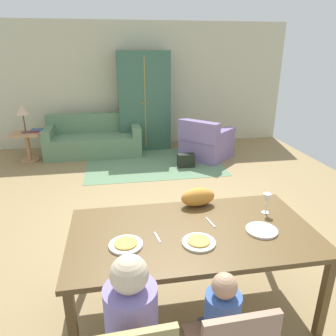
{
  "coord_description": "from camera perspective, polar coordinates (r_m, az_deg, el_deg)",
  "views": [
    {
      "loc": [
        -0.57,
        -3.61,
        2.11
      ],
      "look_at": [
        -0.0,
        -0.29,
        0.85
      ],
      "focal_mm": 33.89,
      "sensor_mm": 36.0,
      "label": 1
    }
  ],
  "objects": [
    {
      "name": "handbag",
      "position": [
        6.04,
        3.25,
        1.37
      ],
      "size": [
        0.32,
        0.16,
        0.26
      ],
      "primitive_type": "cube",
      "color": "black",
      "rests_on": "ground_plane"
    },
    {
      "name": "side_table",
      "position": [
        6.91,
        -23.96,
        4.21
      ],
      "size": [
        0.56,
        0.56,
        0.58
      ],
      "color": "tan",
      "rests_on": "ground_plane"
    },
    {
      "name": "ground_plane",
      "position": [
        4.73,
        -1.74,
        -6.14
      ],
      "size": [
        6.87,
        6.34,
        0.02
      ],
      "primitive_type": "cube",
      "color": "olive"
    },
    {
      "name": "wine_glass",
      "position": [
        2.9,
        17.33,
        -5.39
      ],
      "size": [
        0.07,
        0.07,
        0.19
      ],
      "color": "silver",
      "rests_on": "dining_table"
    },
    {
      "name": "couch",
      "position": [
        6.97,
        -13.18,
        4.95
      ],
      "size": [
        1.96,
        0.86,
        0.82
      ],
      "color": "#5F815E",
      "rests_on": "ground_plane"
    },
    {
      "name": "armchair",
      "position": [
        6.54,
        6.77,
        4.49
      ],
      "size": [
        1.21,
        1.21,
        0.82
      ],
      "color": "slate",
      "rests_on": "ground_plane"
    },
    {
      "name": "cat",
      "position": [
        2.93,
        5.4,
        -5.21
      ],
      "size": [
        0.34,
        0.19,
        0.17
      ],
      "primitive_type": "ellipsoid",
      "rotation": [
        0.0,
        0.0,
        0.11
      ],
      "color": "orange",
      "rests_on": "dining_table"
    },
    {
      "name": "person_child",
      "position": [
        2.27,
        9.1,
        -27.69
      ],
      "size": [
        0.22,
        0.29,
        0.92
      ],
      "color": "#394155",
      "rests_on": "ground_plane"
    },
    {
      "name": "area_rug",
      "position": [
        6.27,
        -2.59,
        0.87
      ],
      "size": [
        2.6,
        1.8,
        0.01
      ],
      "primitive_type": "cube",
      "color": "#60845F",
      "rests_on": "ground_plane"
    },
    {
      "name": "back_wall",
      "position": [
        7.47,
        -5.46,
        14.6
      ],
      "size": [
        6.87,
        0.1,
        2.7
      ],
      "primitive_type": "cube",
      "color": "beige",
      "rests_on": "ground_plane"
    },
    {
      "name": "pizza_near_child",
      "position": [
        2.42,
        5.56,
        -12.9
      ],
      "size": [
        0.17,
        0.17,
        0.01
      ],
      "primitive_type": "cylinder",
      "color": "gold",
      "rests_on": "plate_near_child"
    },
    {
      "name": "book_upper",
      "position": [
        6.83,
        -22.51,
        6.38
      ],
      "size": [
        0.22,
        0.16,
        0.03
      ],
      "primitive_type": "cube",
      "color": "#37517B",
      "rests_on": "book_lower"
    },
    {
      "name": "armoire",
      "position": [
        7.13,
        -4.37,
        11.92
      ],
      "size": [
        1.1,
        0.59,
        2.1
      ],
      "color": "#37604B",
      "rests_on": "ground_plane"
    },
    {
      "name": "fork",
      "position": [
        2.49,
        -1.93,
        -12.35
      ],
      "size": [
        0.04,
        0.15,
        0.01
      ],
      "primitive_type": "cube",
      "rotation": [
        0.0,
        0.0,
        0.15
      ],
      "color": "silver",
      "rests_on": "dining_table"
    },
    {
      "name": "dining_table",
      "position": [
        2.61,
        4.45,
        -12.36
      ],
      "size": [
        1.95,
        1.04,
        0.76
      ],
      "color": "brown",
      "rests_on": "ground_plane"
    },
    {
      "name": "plate_near_child",
      "position": [
        2.43,
        5.54,
        -13.19
      ],
      "size": [
        0.25,
        0.25,
        0.02
      ],
      "primitive_type": "cylinder",
      "color": "white",
      "rests_on": "dining_table"
    },
    {
      "name": "table_lamp",
      "position": [
        6.78,
        -24.73,
        9.33
      ],
      "size": [
        0.26,
        0.26,
        0.54
      ],
      "color": "brown",
      "rests_on": "side_table"
    },
    {
      "name": "book_lower",
      "position": [
        6.84,
        -22.67,
        6.14
      ],
      "size": [
        0.22,
        0.16,
        0.03
      ],
      "primitive_type": "cube",
      "color": "maroon",
      "rests_on": "side_table"
    },
    {
      "name": "pizza_near_man",
      "position": [
        2.4,
        -7.61,
        -13.26
      ],
      "size": [
        0.17,
        0.17,
        0.01
      ],
      "primitive_type": "cylinder",
      "color": "gold",
      "rests_on": "plate_near_man"
    },
    {
      "name": "plate_near_woman",
      "position": [
        2.66,
        16.48,
        -10.69
      ],
      "size": [
        0.25,
        0.25,
        0.02
      ],
      "primitive_type": "cylinder",
      "color": "silver",
      "rests_on": "dining_table"
    },
    {
      "name": "knife",
      "position": [
        2.7,
        7.63,
        -9.63
      ],
      "size": [
        0.04,
        0.17,
        0.01
      ],
      "primitive_type": "cube",
      "rotation": [
        0.0,
        0.0,
        0.16
      ],
      "color": "silver",
      "rests_on": "dining_table"
    },
    {
      "name": "plate_near_man",
      "position": [
        2.41,
        -7.6,
        -13.55
      ],
      "size": [
        0.25,
        0.25,
        0.02
      ],
      "primitive_type": "cylinder",
      "color": "white",
      "rests_on": "dining_table"
    }
  ]
}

